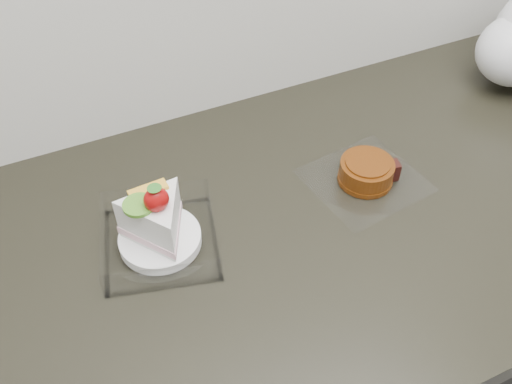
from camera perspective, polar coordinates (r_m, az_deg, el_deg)
The scene contains 3 objects.
counter at distance 1.25m, azimuth 5.34°, elevation -15.82°, with size 2.04×0.64×0.90m.
cake_tray at distance 0.81m, azimuth -9.74°, elevation -3.71°, with size 0.19×0.19×0.13m.
mooncake_wrap at distance 0.92m, azimuth 11.03°, elevation 1.86°, with size 0.19×0.18×0.04m.
Camera 1 is at (-0.35, 1.20, 1.54)m, focal length 40.00 mm.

